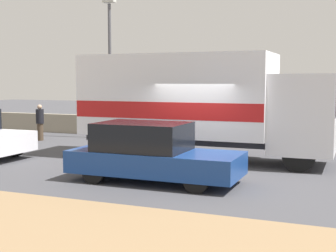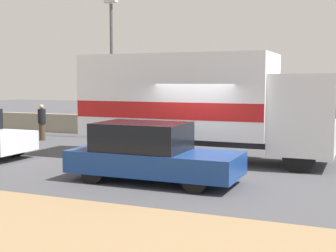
# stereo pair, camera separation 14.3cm
# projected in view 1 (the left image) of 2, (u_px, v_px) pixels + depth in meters

# --- Properties ---
(ground_plane) EXTENTS (80.00, 80.00, 0.00)m
(ground_plane) POSITION_uv_depth(u_px,v_px,m) (180.00, 173.00, 13.17)
(ground_plane) COLOR #47474C
(dirt_shoulder_foreground) EXTENTS (60.00, 4.90, 0.04)m
(dirt_shoulder_foreground) POSITION_uv_depth(u_px,v_px,m) (44.00, 242.00, 7.46)
(dirt_shoulder_foreground) COLOR #937551
(dirt_shoulder_foreground) RESTS_ON ground_plane
(stone_wall_backdrop) EXTENTS (60.00, 0.35, 0.93)m
(stone_wall_backdrop) POSITION_uv_depth(u_px,v_px,m) (242.00, 131.00, 19.97)
(stone_wall_backdrop) COLOR gray
(stone_wall_backdrop) RESTS_ON ground_plane
(street_lamp) EXTENTS (0.56, 0.28, 6.22)m
(street_lamp) POSITION_uv_depth(u_px,v_px,m) (110.00, 57.00, 20.81)
(street_lamp) COLOR #4C4C51
(street_lamp) RESTS_ON ground_plane
(box_truck) EXTENTS (8.12, 2.58, 3.44)m
(box_truck) POSITION_uv_depth(u_px,v_px,m) (196.00, 102.00, 15.30)
(box_truck) COLOR silver
(box_truck) RESTS_ON ground_plane
(car_hatchback) EXTENTS (4.41, 1.76, 1.52)m
(car_hatchback) POSITION_uv_depth(u_px,v_px,m) (151.00, 153.00, 12.00)
(car_hatchback) COLOR navy
(car_hatchback) RESTS_ON ground_plane
(pedestrian) EXTENTS (0.34, 0.34, 1.57)m
(pedestrian) POSITION_uv_depth(u_px,v_px,m) (40.00, 122.00, 20.29)
(pedestrian) COLOR #473828
(pedestrian) RESTS_ON ground_plane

